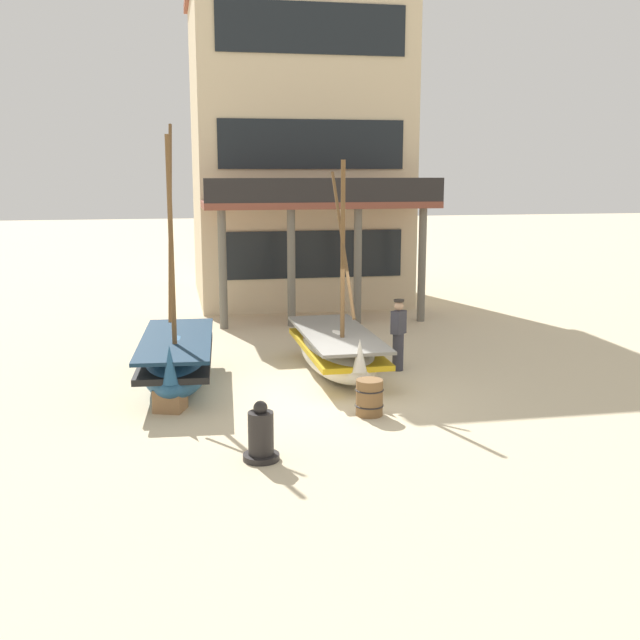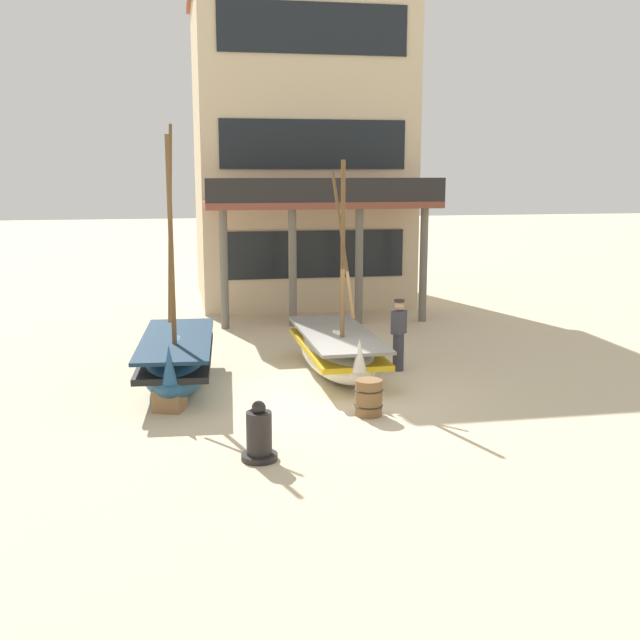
{
  "view_description": "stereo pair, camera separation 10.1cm",
  "coord_description": "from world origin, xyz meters",
  "px_view_note": "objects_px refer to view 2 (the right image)",
  "views": [
    {
      "loc": [
        -3.17,
        -15.35,
        4.65
      ],
      "look_at": [
        0.0,
        1.0,
        1.4
      ],
      "focal_mm": 43.6,
      "sensor_mm": 36.0,
      "label": 1
    },
    {
      "loc": [
        -3.07,
        -15.37,
        4.65
      ],
      "look_at": [
        0.0,
        1.0,
        1.4
      ],
      "focal_mm": 43.6,
      "sensor_mm": 36.0,
      "label": 2
    }
  ],
  "objects_px": {
    "cargo_crate": "(170,399)",
    "harbor_building_main": "(297,148)",
    "wooden_barrel": "(369,398)",
    "capstan_winch": "(259,436)",
    "fishing_boat_near_left": "(177,359)",
    "fisherman_by_hull": "(399,336)",
    "fishing_boat_centre_large": "(337,350)"
  },
  "relations": [
    {
      "from": "fisherman_by_hull",
      "to": "harbor_building_main",
      "type": "xyz_separation_m",
      "value": [
        -0.62,
        11.16,
        4.55
      ]
    },
    {
      "from": "fishing_boat_near_left",
      "to": "harbor_building_main",
      "type": "xyz_separation_m",
      "value": [
        4.47,
        11.59,
        4.77
      ]
    },
    {
      "from": "harbor_building_main",
      "to": "cargo_crate",
      "type": "bearing_deg",
      "value": -109.23
    },
    {
      "from": "capstan_winch",
      "to": "wooden_barrel",
      "type": "distance_m",
      "value": 3.02
    },
    {
      "from": "cargo_crate",
      "to": "harbor_building_main",
      "type": "distance_m",
      "value": 14.99
    },
    {
      "from": "fishing_boat_near_left",
      "to": "capstan_winch",
      "type": "height_order",
      "value": "fishing_boat_near_left"
    },
    {
      "from": "fisherman_by_hull",
      "to": "capstan_winch",
      "type": "distance_m",
      "value": 6.38
    },
    {
      "from": "fishing_boat_centre_large",
      "to": "cargo_crate",
      "type": "bearing_deg",
      "value": -150.73
    },
    {
      "from": "capstan_winch",
      "to": "wooden_barrel",
      "type": "bearing_deg",
      "value": 39.95
    },
    {
      "from": "wooden_barrel",
      "to": "harbor_building_main",
      "type": "bearing_deg",
      "value": 86.45
    },
    {
      "from": "fishing_boat_near_left",
      "to": "wooden_barrel",
      "type": "relative_size",
      "value": 7.98
    },
    {
      "from": "fisherman_by_hull",
      "to": "cargo_crate",
      "type": "distance_m",
      "value": 5.71
    },
    {
      "from": "fishing_boat_near_left",
      "to": "fishing_boat_centre_large",
      "type": "xyz_separation_m",
      "value": [
        3.63,
        0.43,
        -0.06
      ]
    },
    {
      "from": "capstan_winch",
      "to": "fishing_boat_near_left",
      "type": "bearing_deg",
      "value": 105.27
    },
    {
      "from": "capstan_winch",
      "to": "wooden_barrel",
      "type": "relative_size",
      "value": 1.42
    },
    {
      "from": "fisherman_by_hull",
      "to": "cargo_crate",
      "type": "relative_size",
      "value": 3.09
    },
    {
      "from": "capstan_winch",
      "to": "fisherman_by_hull",
      "type": "bearing_deg",
      "value": 53.08
    },
    {
      "from": "wooden_barrel",
      "to": "harbor_building_main",
      "type": "xyz_separation_m",
      "value": [
        0.89,
        14.31,
        5.03
      ]
    },
    {
      "from": "fishing_boat_near_left",
      "to": "harbor_building_main",
      "type": "bearing_deg",
      "value": 68.9
    },
    {
      "from": "fishing_boat_near_left",
      "to": "fisherman_by_hull",
      "type": "xyz_separation_m",
      "value": [
        5.09,
        0.43,
        0.23
      ]
    },
    {
      "from": "fisherman_by_hull",
      "to": "harbor_building_main",
      "type": "bearing_deg",
      "value": 93.18
    },
    {
      "from": "capstan_winch",
      "to": "wooden_barrel",
      "type": "xyz_separation_m",
      "value": [
        2.31,
        1.94,
        -0.05
      ]
    },
    {
      "from": "harbor_building_main",
      "to": "fishing_boat_near_left",
      "type": "bearing_deg",
      "value": -111.1
    },
    {
      "from": "fishing_boat_near_left",
      "to": "harbor_building_main",
      "type": "distance_m",
      "value": 13.31
    },
    {
      "from": "capstan_winch",
      "to": "fishing_boat_centre_large",
      "type": "bearing_deg",
      "value": 65.11
    },
    {
      "from": "fishing_boat_near_left",
      "to": "capstan_winch",
      "type": "bearing_deg",
      "value": -74.73
    },
    {
      "from": "fisherman_by_hull",
      "to": "capstan_winch",
      "type": "bearing_deg",
      "value": -126.92
    },
    {
      "from": "wooden_barrel",
      "to": "harbor_building_main",
      "type": "relative_size",
      "value": 0.06
    },
    {
      "from": "fishing_boat_near_left",
      "to": "wooden_barrel",
      "type": "xyz_separation_m",
      "value": [
        3.58,
        -2.72,
        -0.26
      ]
    },
    {
      "from": "cargo_crate",
      "to": "harbor_building_main",
      "type": "height_order",
      "value": "harbor_building_main"
    },
    {
      "from": "fishing_boat_centre_large",
      "to": "cargo_crate",
      "type": "xyz_separation_m",
      "value": [
        -3.79,
        -2.13,
        -0.32
      ]
    },
    {
      "from": "fishing_boat_centre_large",
      "to": "capstan_winch",
      "type": "distance_m",
      "value": 5.6
    }
  ]
}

